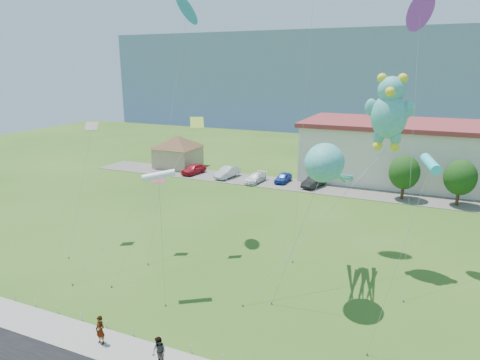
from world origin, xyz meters
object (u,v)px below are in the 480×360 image
(octopus_kite, at_px, (328,169))
(parked_car_black, at_px, (314,181))
(pedestrian_left, at_px, (100,330))
(teddy_bear_kite, at_px, (389,110))
(parked_car_white, at_px, (255,178))
(parked_car_red, at_px, (194,169))
(parked_car_blue, at_px, (283,178))
(pedestrian_right, at_px, (159,352))
(parked_car_silver, at_px, (227,172))
(pavilion, at_px, (178,148))

(octopus_kite, bearing_deg, parked_car_black, 105.23)
(pedestrian_left, distance_m, teddy_bear_kite, 24.73)
(teddy_bear_kite, bearing_deg, parked_car_white, 133.37)
(parked_car_white, bearing_deg, parked_car_black, 12.90)
(parked_car_white, relative_size, octopus_kite, 0.40)
(parked_car_white, bearing_deg, teddy_bear_kite, -40.66)
(pedestrian_left, xyz_separation_m, parked_car_red, (-15.19, 37.53, -0.16))
(pedestrian_left, bearing_deg, parked_car_blue, 98.56)
(octopus_kite, bearing_deg, pedestrian_right, -117.18)
(parked_car_silver, relative_size, parked_car_blue, 1.22)
(parked_car_white, bearing_deg, pedestrian_left, -76.28)
(parked_car_white, relative_size, parked_car_black, 0.96)
(parked_car_silver, height_order, octopus_kite, octopus_kite)
(octopus_kite, distance_m, teddy_bear_kite, 7.61)
(parked_car_black, relative_size, teddy_bear_kite, 0.30)
(pedestrian_right, relative_size, parked_car_silver, 0.37)
(pavilion, relative_size, pedestrian_left, 5.30)
(parked_car_blue, bearing_deg, pavilion, 175.53)
(parked_car_black, relative_size, octopus_kite, 0.41)
(pavilion, distance_m, parked_car_silver, 10.88)
(parked_car_blue, relative_size, parked_car_black, 0.85)
(pedestrian_right, distance_m, teddy_bear_kite, 22.96)
(octopus_kite, height_order, teddy_bear_kite, teddy_bear_kite)
(pedestrian_left, relative_size, teddy_bear_kite, 0.11)
(pavilion, xyz_separation_m, parked_car_black, (22.91, -2.99, -2.22))
(parked_car_red, relative_size, octopus_kite, 0.40)
(pedestrian_left, height_order, parked_car_silver, pedestrian_left)
(parked_car_silver, bearing_deg, octopus_kite, -42.79)
(pedestrian_left, distance_m, parked_car_black, 37.88)
(pedestrian_left, relative_size, parked_car_red, 0.40)
(parked_car_blue, height_order, teddy_bear_kite, teddy_bear_kite)
(pedestrian_right, relative_size, octopus_kite, 0.16)
(parked_car_white, bearing_deg, parked_car_blue, 30.48)
(parked_car_red, xyz_separation_m, parked_car_white, (10.19, -0.75, -0.12))
(parked_car_black, bearing_deg, parked_car_silver, -163.83)
(parked_car_silver, xyz_separation_m, octopus_kite, (19.93, -26.23, 8.16))
(pavilion, height_order, parked_car_silver, pavilion)
(pedestrian_left, height_order, parked_car_white, pedestrian_left)
(parked_car_silver, relative_size, octopus_kite, 0.43)
(pedestrian_left, bearing_deg, parked_car_white, 104.11)
(pavilion, relative_size, parked_car_black, 2.04)
(pedestrian_left, xyz_separation_m, teddy_bear_kite, (13.34, 17.36, 11.50))
(pavilion, xyz_separation_m, parked_car_white, (14.87, -3.97, -2.33))
(pedestrian_left, relative_size, octopus_kite, 0.16)
(parked_car_white, relative_size, parked_car_blue, 1.13)
(parked_car_silver, xyz_separation_m, parked_car_black, (12.74, 0.18, -0.03))
(pedestrian_right, xyz_separation_m, octopus_kite, (5.99, 11.67, 8.02))
(parked_car_silver, relative_size, parked_car_white, 1.08)
(parked_car_silver, bearing_deg, parked_car_white, 0.30)
(parked_car_silver, bearing_deg, pavilion, 172.67)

